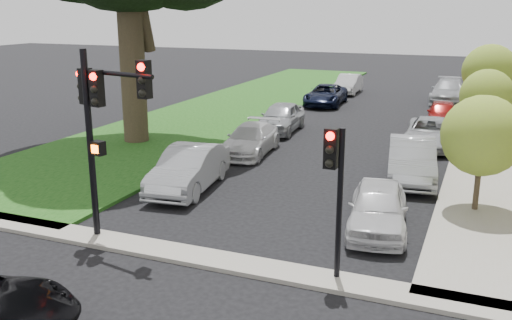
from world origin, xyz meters
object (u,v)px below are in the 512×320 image
at_px(small_tree_b, 487,96).
at_px(car_parked_0, 378,208).
at_px(traffic_signal_secondary, 335,176).
at_px(small_tree_a, 482,136).
at_px(car_parked_1, 412,160).
at_px(car_parked_9, 348,84).
at_px(car_parked_4, 448,91).
at_px(car_parked_7, 281,117).
at_px(car_parked_5, 189,169).
at_px(traffic_signal_main, 101,112).
at_px(car_parked_8, 326,95).
at_px(car_parked_6, 250,140).
at_px(small_tree_c, 490,71).
at_px(car_parked_3, 442,113).
at_px(car_parked_2, 430,133).

bearing_deg(small_tree_b, car_parked_0, -102.18).
bearing_deg(car_parked_0, traffic_signal_secondary, -105.32).
relative_size(small_tree_a, traffic_signal_secondary, 1.01).
xyz_separation_m(car_parked_1, car_parked_9, (-7.41, 21.00, -0.09)).
relative_size(car_parked_4, car_parked_7, 1.20).
bearing_deg(car_parked_5, car_parked_1, 22.63).
xyz_separation_m(small_tree_a, car_parked_0, (-2.64, -2.72, -1.83)).
distance_m(car_parked_0, car_parked_1, 5.53).
bearing_deg(traffic_signal_main, car_parked_8, 90.99).
bearing_deg(car_parked_4, car_parked_1, -90.03).
height_order(traffic_signal_main, car_parked_9, traffic_signal_main).
bearing_deg(car_parked_0, traffic_signal_main, -161.38).
bearing_deg(traffic_signal_secondary, traffic_signal_main, 179.63).
distance_m(car_parked_4, car_parked_6, 19.37).
relative_size(traffic_signal_main, car_parked_1, 1.10).
relative_size(car_parked_4, car_parked_8, 1.11).
xyz_separation_m(small_tree_a, small_tree_c, (0.00, 15.37, 0.42)).
distance_m(small_tree_b, car_parked_4, 13.04).
xyz_separation_m(car_parked_0, car_parked_3, (0.43, 16.75, -0.03)).
relative_size(car_parked_8, car_parked_9, 1.14).
height_order(small_tree_b, car_parked_0, small_tree_b).
distance_m(traffic_signal_secondary, car_parked_5, 8.46).
xyz_separation_m(small_tree_a, traffic_signal_main, (-9.58, -6.27, 1.16)).
relative_size(small_tree_c, traffic_signal_secondary, 1.17).
relative_size(car_parked_0, car_parked_1, 0.86).
distance_m(small_tree_b, car_parked_0, 12.62).
relative_size(traffic_signal_secondary, car_parked_6, 0.83).
relative_size(car_parked_1, car_parked_6, 1.07).
height_order(car_parked_2, car_parked_3, car_parked_3).
height_order(small_tree_a, car_parked_1, small_tree_a).
distance_m(small_tree_a, traffic_signal_main, 11.51).
bearing_deg(car_parked_6, car_parked_2, 26.36).
relative_size(small_tree_b, car_parked_0, 0.88).
xyz_separation_m(traffic_signal_secondary, car_parked_8, (-6.93, 24.38, -1.96)).
bearing_deg(car_parked_1, car_parked_5, -158.50).
relative_size(car_parked_0, car_parked_9, 0.97).
height_order(car_parked_4, car_parked_5, car_parked_4).
height_order(small_tree_c, car_parked_5, small_tree_c).
xyz_separation_m(small_tree_c, car_parked_4, (-2.48, 6.82, -2.17)).
xyz_separation_m(car_parked_1, car_parked_5, (-7.28, -4.20, -0.02)).
height_order(traffic_signal_main, car_parked_3, traffic_signal_main).
height_order(car_parked_1, car_parked_3, car_parked_1).
distance_m(car_parked_8, car_parked_9, 5.75).
distance_m(small_tree_c, car_parked_7, 11.96).
xyz_separation_m(small_tree_a, car_parked_8, (-10.00, 18.07, -1.86)).
xyz_separation_m(small_tree_b, car_parked_1, (-2.40, -6.69, -1.64)).
relative_size(traffic_signal_secondary, car_parked_2, 0.78).
bearing_deg(car_parked_8, car_parked_4, 25.32).
distance_m(car_parked_0, car_parked_9, 27.48).
xyz_separation_m(car_parked_2, car_parked_6, (-7.33, -4.41, -0.01)).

